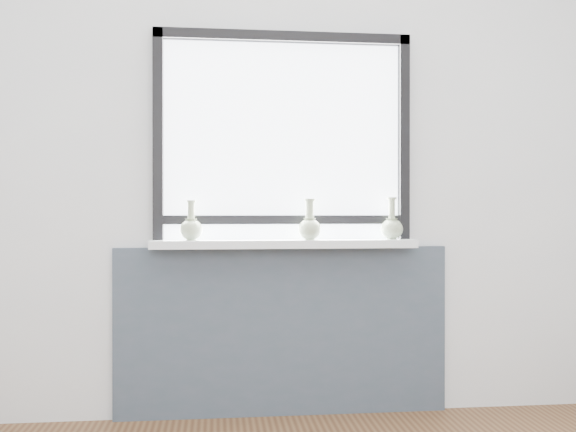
{
  "coord_description": "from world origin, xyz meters",
  "views": [
    {
      "loc": [
        -0.34,
        -1.47,
        1.04
      ],
      "look_at": [
        0.0,
        1.55,
        1.02
      ],
      "focal_mm": 40.0,
      "sensor_mm": 36.0,
      "label": 1
    }
  ],
  "objects": [
    {
      "name": "back_wall",
      "position": [
        0.0,
        1.81,
        1.3
      ],
      "size": [
        3.6,
        0.02,
        2.6
      ],
      "primitive_type": "cube",
      "color": "silver",
      "rests_on": "ground"
    },
    {
      "name": "apron_panel",
      "position": [
        0.0,
        1.78,
        0.43
      ],
      "size": [
        1.7,
        0.03,
        0.86
      ],
      "primitive_type": "cube",
      "color": "#3E4656",
      "rests_on": "ground"
    },
    {
      "name": "windowsill",
      "position": [
        0.0,
        1.71,
        0.88
      ],
      "size": [
        1.32,
        0.18,
        0.04
      ],
      "primitive_type": "cube",
      "color": "white",
      "rests_on": "apron_panel"
    },
    {
      "name": "window",
      "position": [
        0.0,
        1.77,
        1.44
      ],
      "size": [
        1.3,
        0.06,
        1.05
      ],
      "color": "black",
      "rests_on": "windowsill"
    },
    {
      "name": "vase_a",
      "position": [
        -0.46,
        1.7,
        0.96
      ],
      "size": [
        0.11,
        0.11,
        0.2
      ],
      "rotation": [
        0.0,
        0.0,
        0.38
      ],
      "color": "#ADC099",
      "rests_on": "windowsill"
    },
    {
      "name": "vase_b",
      "position": [
        0.12,
        1.69,
        0.97
      ],
      "size": [
        0.12,
        0.12,
        0.21
      ],
      "rotation": [
        0.0,
        0.0,
        -0.36
      ],
      "color": "#ADC099",
      "rests_on": "windowsill"
    },
    {
      "name": "vase_c",
      "position": [
        0.55,
        1.7,
        0.96
      ],
      "size": [
        0.11,
        0.11,
        0.21
      ],
      "rotation": [
        0.0,
        0.0,
        0.43
      ],
      "color": "#ADC099",
      "rests_on": "windowsill"
    }
  ]
}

